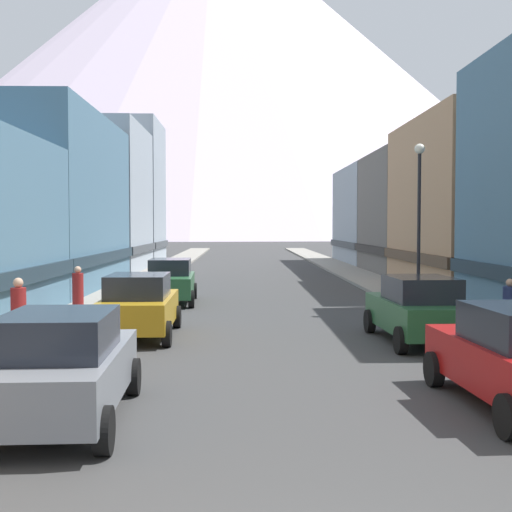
{
  "coord_description": "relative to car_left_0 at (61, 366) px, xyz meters",
  "views": [
    {
      "loc": [
        -0.96,
        -4.84,
        3.13
      ],
      "look_at": [
        0.14,
        42.53,
        1.0
      ],
      "focal_mm": 47.61,
      "sensor_mm": 36.0,
      "label": 1
    }
  ],
  "objects": [
    {
      "name": "car_left_1",
      "position": [
        -0.0,
        8.26,
        0.0
      ],
      "size": [
        2.11,
        4.42,
        1.78
      ],
      "color": "#B28419",
      "rests_on": "ground"
    },
    {
      "name": "sidewalk_left",
      "position": [
        -2.45,
        29.12,
        -0.82
      ],
      "size": [
        2.5,
        100.0,
        0.15
      ],
      "primitive_type": "cube",
      "color": "gray",
      "rests_on": "ground"
    },
    {
      "name": "storefront_left_3",
      "position": [
        -7.48,
        35.07,
        3.82
      ],
      "size": [
        7.86,
        10.43,
        9.78
      ],
      "color": "#99A5B2",
      "rests_on": "ground"
    },
    {
      "name": "storefront_right_4",
      "position": [
        14.3,
        44.89,
        2.87
      ],
      "size": [
        6.31,
        13.02,
        7.84
      ],
      "color": "#99A5B2",
      "rests_on": "ground"
    },
    {
      "name": "storefront_left_4",
      "position": [
        -7.86,
        45.03,
        4.7
      ],
      "size": [
        8.62,
        8.43,
        11.56
      ],
      "color": "#99A5B2",
      "rests_on": "ground"
    },
    {
      "name": "streetlamp_right",
      "position": [
        9.15,
        13.11,
        3.09
      ],
      "size": [
        0.36,
        0.36,
        5.86
      ],
      "color": "black",
      "rests_on": "sidewalk_right"
    },
    {
      "name": "sidewalk_right",
      "position": [
        10.05,
        29.12,
        -0.82
      ],
      "size": [
        2.5,
        100.0,
        0.15
      ],
      "primitive_type": "cube",
      "color": "gray",
      "rests_on": "ground"
    },
    {
      "name": "storefront_left_2",
      "position": [
        -8.53,
        22.4,
        3.16
      ],
      "size": [
        9.96,
        13.98,
        8.42
      ],
      "color": "slate",
      "rests_on": "ground"
    },
    {
      "name": "car_left_2",
      "position": [
        -0.0,
        16.63,
        0.0
      ],
      "size": [
        2.2,
        4.46,
        1.78
      ],
      "color": "#265933",
      "rests_on": "ground"
    },
    {
      "name": "mountain_backdrop",
      "position": [
        -7.01,
        254.12,
        61.2
      ],
      "size": [
        268.08,
        268.08,
        124.2
      ],
      "primitive_type": "cone",
      "color": "silver",
      "rests_on": "ground"
    },
    {
      "name": "storefront_right_3",
      "position": [
        16.13,
        33.22,
        2.87
      ],
      "size": [
        9.97,
        9.94,
        7.83
      ],
      "color": "#66605B",
      "rests_on": "ground"
    },
    {
      "name": "storefront_right_2",
      "position": [
        15.26,
        22.21,
        3.13
      ],
      "size": [
        8.22,
        11.88,
        8.36
      ],
      "color": "tan",
      "rests_on": "ground"
    },
    {
      "name": "pedestrian_0",
      "position": [
        -2.45,
        5.49,
        0.06
      ],
      "size": [
        0.36,
        0.36,
        1.74
      ],
      "color": "maroon",
      "rests_on": "sidewalk_left"
    },
    {
      "name": "pedestrian_2",
      "position": [
        10.05,
        7.19,
        -0.03
      ],
      "size": [
        0.36,
        0.36,
        1.56
      ],
      "color": "navy",
      "rests_on": "sidewalk_right"
    },
    {
      "name": "pedestrian_1",
      "position": [
        -2.45,
        11.39,
        0.02
      ],
      "size": [
        0.36,
        0.36,
        1.66
      ],
      "color": "maroon",
      "rests_on": "sidewalk_left"
    },
    {
      "name": "car_right_1",
      "position": [
        7.6,
        7.21,
        0.0
      ],
      "size": [
        2.22,
        4.47,
        1.78
      ],
      "color": "#265933",
      "rests_on": "ground"
    },
    {
      "name": "car_left_0",
      "position": [
        0.0,
        0.0,
        0.0
      ],
      "size": [
        2.2,
        4.46,
        1.78
      ],
      "color": "slate",
      "rests_on": "ground"
    }
  ]
}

